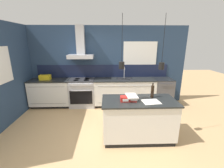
# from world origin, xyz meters

# --- Properties ---
(ground_plane) EXTENTS (16.00, 16.00, 0.00)m
(ground_plane) POSITION_xyz_m (0.00, 0.00, 0.00)
(ground_plane) COLOR tan
(ground_plane) RESTS_ON ground
(wall_back) EXTENTS (5.60, 2.26, 2.60)m
(wall_back) POSITION_xyz_m (-0.03, 2.00, 1.35)
(wall_back) COLOR navy
(wall_back) RESTS_ON ground_plane
(wall_left) EXTENTS (0.08, 3.80, 2.60)m
(wall_left) POSITION_xyz_m (-2.43, 0.70, 1.30)
(wall_left) COLOR navy
(wall_left) RESTS_ON ground_plane
(counter_run_left) EXTENTS (1.28, 0.64, 0.91)m
(counter_run_left) POSITION_xyz_m (-1.73, 1.69, 0.46)
(counter_run_left) COLOR black
(counter_run_left) RESTS_ON ground_plane
(counter_run_sink) EXTENTS (2.01, 0.64, 1.27)m
(counter_run_sink) POSITION_xyz_m (0.72, 1.69, 0.46)
(counter_run_sink) COLOR black
(counter_run_sink) RESTS_ON ground_plane
(oven_range) EXTENTS (0.82, 0.66, 0.91)m
(oven_range) POSITION_xyz_m (-0.69, 1.69, 0.46)
(oven_range) COLOR #B5B5BA
(oven_range) RESTS_ON ground_plane
(dishwasher) EXTENTS (0.59, 0.65, 0.91)m
(dishwasher) POSITION_xyz_m (2.01, 1.69, 0.46)
(dishwasher) COLOR #4C4C51
(dishwasher) RESTS_ON ground_plane
(kitchen_island) EXTENTS (1.57, 0.76, 0.91)m
(kitchen_island) POSITION_xyz_m (0.81, -0.15, 0.46)
(kitchen_island) COLOR black
(kitchen_island) RESTS_ON ground_plane
(bottle_on_island) EXTENTS (0.07, 0.07, 0.33)m
(bottle_on_island) POSITION_xyz_m (1.12, -0.00, 1.05)
(bottle_on_island) COLOR black
(bottle_on_island) RESTS_ON kitchen_island
(book_stack) EXTENTS (0.27, 0.36, 0.10)m
(book_stack) POSITION_xyz_m (0.66, -0.13, 0.96)
(book_stack) COLOR #B2332D
(book_stack) RESTS_ON kitchen_island
(red_supply_box) EXTENTS (0.19, 0.16, 0.10)m
(red_supply_box) POSITION_xyz_m (0.50, -0.19, 0.96)
(red_supply_box) COLOR red
(red_supply_box) RESTS_ON kitchen_island
(paper_pile) EXTENTS (0.38, 0.32, 0.01)m
(paper_pile) POSITION_xyz_m (1.03, -0.26, 0.91)
(paper_pile) COLOR silver
(paper_pile) RESTS_ON kitchen_island
(yellow_toolbox) EXTENTS (0.34, 0.18, 0.19)m
(yellow_toolbox) POSITION_xyz_m (-1.86, 1.69, 0.99)
(yellow_toolbox) COLOR gold
(yellow_toolbox) RESTS_ON counter_run_left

